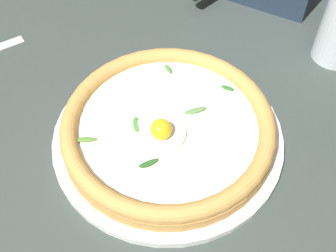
# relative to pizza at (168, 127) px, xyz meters

# --- Properties ---
(ground_plane) EXTENTS (2.40, 2.40, 0.03)m
(ground_plane) POSITION_rel_pizza_xyz_m (-0.05, -0.02, -0.05)
(ground_plane) COLOR #353F3B
(ground_plane) RESTS_ON ground
(pizza_plate) EXTENTS (0.33, 0.33, 0.01)m
(pizza_plate) POSITION_rel_pizza_xyz_m (-0.00, -0.00, -0.02)
(pizza_plate) COLOR white
(pizza_plate) RESTS_ON ground
(pizza) EXTENTS (0.30, 0.30, 0.05)m
(pizza) POSITION_rel_pizza_xyz_m (0.00, 0.00, 0.00)
(pizza) COLOR #CC9249
(pizza) RESTS_ON pizza_plate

